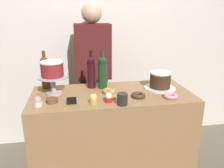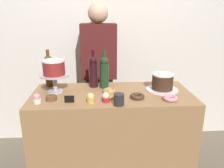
{
  "view_description": "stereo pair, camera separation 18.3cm",
  "coord_description": "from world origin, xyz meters",
  "px_view_note": "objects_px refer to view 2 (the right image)",
  "views": [
    {
      "loc": [
        -0.3,
        -1.72,
        1.53
      ],
      "look_at": [
        0.0,
        0.0,
        0.96
      ],
      "focal_mm": 36.54,
      "sensor_mm": 36.0,
      "label": 1
    },
    {
      "loc": [
        -0.12,
        -1.74,
        1.53
      ],
      "look_at": [
        0.0,
        0.0,
        0.96
      ],
      "focal_mm": 36.54,
      "sensor_mm": 36.0,
      "label": 2
    }
  ],
  "objects_px": {
    "cupcake_strawberry": "(37,99)",
    "donut_pink": "(170,98)",
    "wine_bottle_dark_red": "(93,71)",
    "price_sign_chalkboard": "(69,99)",
    "wine_bottle_green": "(104,72)",
    "cookie_stack": "(51,98)",
    "barista_figure": "(99,78)",
    "coffee_cup_ceramic": "(119,99)",
    "donut_chocolate": "(137,96)",
    "donut_maple": "(109,91)",
    "cupcake_caramel": "(110,94)",
    "cake_stand_pedestal": "(55,80)",
    "white_layer_cake": "(54,67)",
    "chocolate_round_cake": "(163,81)",
    "cupcake_vanilla": "(106,97)",
    "wine_bottle_amber": "(49,70)",
    "cupcake_lemon": "(91,98)"
  },
  "relations": [
    {
      "from": "cake_stand_pedestal",
      "to": "donut_pink",
      "type": "distance_m",
      "value": 0.93
    },
    {
      "from": "wine_bottle_green",
      "to": "cupcake_caramel",
      "type": "distance_m",
      "value": 0.28
    },
    {
      "from": "wine_bottle_dark_red",
      "to": "cupcake_strawberry",
      "type": "bearing_deg",
      "value": -139.38
    },
    {
      "from": "chocolate_round_cake",
      "to": "wine_bottle_amber",
      "type": "height_order",
      "value": "wine_bottle_amber"
    },
    {
      "from": "donut_pink",
      "to": "barista_figure",
      "type": "relative_size",
      "value": 0.07
    },
    {
      "from": "chocolate_round_cake",
      "to": "cupcake_vanilla",
      "type": "height_order",
      "value": "chocolate_round_cake"
    },
    {
      "from": "wine_bottle_dark_red",
      "to": "donut_maple",
      "type": "distance_m",
      "value": 0.25
    },
    {
      "from": "wine_bottle_dark_red",
      "to": "wine_bottle_amber",
      "type": "height_order",
      "value": "same"
    },
    {
      "from": "cupcake_vanilla",
      "to": "cake_stand_pedestal",
      "type": "bearing_deg",
      "value": 149.24
    },
    {
      "from": "cupcake_vanilla",
      "to": "wine_bottle_dark_red",
      "type": "bearing_deg",
      "value": 104.58
    },
    {
      "from": "cupcake_strawberry",
      "to": "donut_pink",
      "type": "distance_m",
      "value": 0.99
    },
    {
      "from": "cupcake_strawberry",
      "to": "donut_pink",
      "type": "height_order",
      "value": "cupcake_strawberry"
    },
    {
      "from": "wine_bottle_amber",
      "to": "donut_chocolate",
      "type": "relative_size",
      "value": 2.91
    },
    {
      "from": "coffee_cup_ceramic",
      "to": "price_sign_chalkboard",
      "type": "bearing_deg",
      "value": 168.61
    },
    {
      "from": "white_layer_cake",
      "to": "donut_maple",
      "type": "height_order",
      "value": "white_layer_cake"
    },
    {
      "from": "wine_bottle_dark_red",
      "to": "cake_stand_pedestal",
      "type": "bearing_deg",
      "value": -159.55
    },
    {
      "from": "price_sign_chalkboard",
      "to": "cupcake_strawberry",
      "type": "bearing_deg",
      "value": 179.41
    },
    {
      "from": "donut_chocolate",
      "to": "donut_maple",
      "type": "height_order",
      "value": "same"
    },
    {
      "from": "coffee_cup_ceramic",
      "to": "cupcake_strawberry",
      "type": "bearing_deg",
      "value": 172.82
    },
    {
      "from": "donut_chocolate",
      "to": "donut_pink",
      "type": "height_order",
      "value": "same"
    },
    {
      "from": "wine_bottle_dark_red",
      "to": "price_sign_chalkboard",
      "type": "distance_m",
      "value": 0.41
    },
    {
      "from": "cupcake_caramel",
      "to": "barista_figure",
      "type": "xyz_separation_m",
      "value": [
        -0.08,
        0.69,
        -0.08
      ]
    },
    {
      "from": "donut_maple",
      "to": "barista_figure",
      "type": "bearing_deg",
      "value": 97.67
    },
    {
      "from": "cupcake_caramel",
      "to": "wine_bottle_dark_red",
      "type": "bearing_deg",
      "value": 114.56
    },
    {
      "from": "white_layer_cake",
      "to": "cupcake_lemon",
      "type": "distance_m",
      "value": 0.42
    },
    {
      "from": "donut_maple",
      "to": "cookie_stack",
      "type": "bearing_deg",
      "value": -163.63
    },
    {
      "from": "donut_pink",
      "to": "barista_figure",
      "type": "distance_m",
      "value": 0.93
    },
    {
      "from": "cupcake_strawberry",
      "to": "cookie_stack",
      "type": "distance_m",
      "value": 0.11
    },
    {
      "from": "cupcake_strawberry",
      "to": "cupcake_vanilla",
      "type": "height_order",
      "value": "same"
    },
    {
      "from": "white_layer_cake",
      "to": "price_sign_chalkboard",
      "type": "relative_size",
      "value": 2.54
    },
    {
      "from": "cupcake_lemon",
      "to": "cupcake_vanilla",
      "type": "bearing_deg",
      "value": 4.42
    },
    {
      "from": "chocolate_round_cake",
      "to": "wine_bottle_amber",
      "type": "xyz_separation_m",
      "value": [
        -0.97,
        0.19,
        0.07
      ]
    },
    {
      "from": "wine_bottle_dark_red",
      "to": "donut_chocolate",
      "type": "relative_size",
      "value": 2.91
    },
    {
      "from": "wine_bottle_amber",
      "to": "donut_maple",
      "type": "xyz_separation_m",
      "value": [
        0.52,
        -0.22,
        -0.13
      ]
    },
    {
      "from": "wine_bottle_green",
      "to": "cookie_stack",
      "type": "relative_size",
      "value": 3.87
    },
    {
      "from": "white_layer_cake",
      "to": "donut_maple",
      "type": "bearing_deg",
      "value": -6.2
    },
    {
      "from": "white_layer_cake",
      "to": "cupcake_strawberry",
      "type": "height_order",
      "value": "white_layer_cake"
    },
    {
      "from": "white_layer_cake",
      "to": "barista_figure",
      "type": "bearing_deg",
      "value": 55.17
    },
    {
      "from": "wine_bottle_dark_red",
      "to": "cookie_stack",
      "type": "distance_m",
      "value": 0.45
    },
    {
      "from": "cake_stand_pedestal",
      "to": "cookie_stack",
      "type": "height_order",
      "value": "cake_stand_pedestal"
    },
    {
      "from": "wine_bottle_amber",
      "to": "cupcake_vanilla",
      "type": "distance_m",
      "value": 0.64
    },
    {
      "from": "cake_stand_pedestal",
      "to": "wine_bottle_dark_red",
      "type": "relative_size",
      "value": 0.72
    },
    {
      "from": "wine_bottle_green",
      "to": "cupcake_lemon",
      "type": "xyz_separation_m",
      "value": [
        -0.11,
        -0.34,
        -0.11
      ]
    },
    {
      "from": "cookie_stack",
      "to": "coffee_cup_ceramic",
      "type": "height_order",
      "value": "coffee_cup_ceramic"
    },
    {
      "from": "coffee_cup_ceramic",
      "to": "wine_bottle_amber",
      "type": "bearing_deg",
      "value": 140.11
    },
    {
      "from": "cupcake_vanilla",
      "to": "cupcake_caramel",
      "type": "distance_m",
      "value": 0.08
    },
    {
      "from": "cupcake_caramel",
      "to": "donut_chocolate",
      "type": "xyz_separation_m",
      "value": [
        0.21,
        -0.02,
        -0.02
      ]
    },
    {
      "from": "wine_bottle_dark_red",
      "to": "cupcake_strawberry",
      "type": "distance_m",
      "value": 0.55
    },
    {
      "from": "wine_bottle_amber",
      "to": "donut_pink",
      "type": "xyz_separation_m",
      "value": [
        0.97,
        -0.41,
        -0.13
      ]
    },
    {
      "from": "wine_bottle_dark_red",
      "to": "wine_bottle_amber",
      "type": "distance_m",
      "value": 0.39
    }
  ]
}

